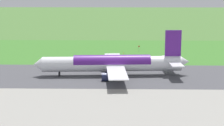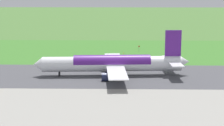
% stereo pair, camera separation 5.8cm
% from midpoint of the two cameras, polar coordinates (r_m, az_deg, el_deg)
% --- Properties ---
extents(ground_plane, '(800.00, 800.00, 0.00)m').
position_cam_midpoint_polar(ground_plane, '(136.84, 0.09, -1.85)').
color(ground_plane, '#477233').
extents(runway_asphalt, '(600.00, 35.68, 0.06)m').
position_cam_midpoint_polar(runway_asphalt, '(136.84, 0.09, -1.84)').
color(runway_asphalt, '#47474C').
rests_on(runway_asphalt, ground).
extents(grass_verge_foreground, '(600.00, 80.00, 0.04)m').
position_cam_midpoint_polar(grass_verge_foreground, '(182.30, 0.40, 1.52)').
color(grass_verge_foreground, '#3C782B').
rests_on(grass_verge_foreground, ground).
extents(airliner_main, '(54.14, 44.31, 15.88)m').
position_cam_midpoint_polar(airliner_main, '(135.93, 0.15, -0.06)').
color(airliner_main, white).
rests_on(airliner_main, ground).
extents(no_stopping_sign, '(0.60, 0.10, 2.71)m').
position_cam_midpoint_polar(no_stopping_sign, '(185.93, 3.92, 2.18)').
color(no_stopping_sign, slate).
rests_on(no_stopping_sign, ground).
extents(traffic_cone_orange, '(0.40, 0.40, 0.55)m').
position_cam_midpoint_polar(traffic_cone_orange, '(180.10, 1.67, 1.47)').
color(traffic_cone_orange, orange).
rests_on(traffic_cone_orange, ground).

